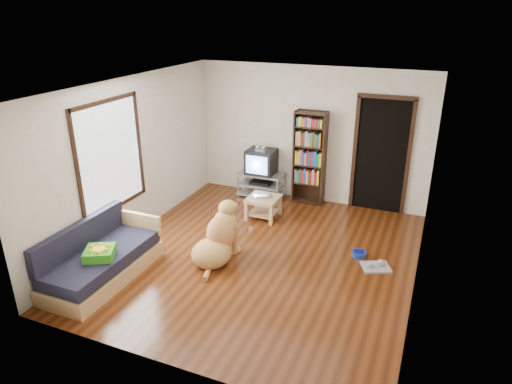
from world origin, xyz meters
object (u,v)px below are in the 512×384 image
at_px(dog_bowl, 359,254).
at_px(grey_rag, 376,267).
at_px(green_cushion, 100,253).
at_px(tv_stand, 261,184).
at_px(dog, 218,240).
at_px(bookshelf, 310,153).
at_px(laptop, 263,197).
at_px(sofa, 101,261).
at_px(coffee_table, 263,203).
at_px(crt_tv, 262,161).

xyz_separation_m(dog_bowl, grey_rag, (0.30, -0.25, -0.03)).
relative_size(green_cushion, tv_stand, 0.42).
xyz_separation_m(tv_stand, dog, (0.33, -2.57, 0.07)).
distance_m(green_cushion, bookshelf, 4.29).
bearing_deg(dog, green_cushion, -134.69).
bearing_deg(dog, grey_rag, 16.38).
bearing_deg(grey_rag, dog_bowl, 140.19).
relative_size(grey_rag, dog, 0.35).
bearing_deg(laptop, sofa, -143.34).
bearing_deg(coffee_table, grey_rag, -24.26).
relative_size(coffee_table, dog, 0.48).
distance_m(green_cushion, grey_rag, 3.94).
relative_size(sofa, dog, 1.58).
distance_m(dog_bowl, bookshelf, 2.40).
height_order(green_cushion, dog, dog).
xyz_separation_m(laptop, coffee_table, (-0.00, 0.03, -0.13)).
bearing_deg(laptop, coffee_table, 64.05).
xyz_separation_m(grey_rag, crt_tv, (-2.59, 1.92, 0.73)).
bearing_deg(tv_stand, sofa, -105.02).
bearing_deg(crt_tv, coffee_table, -66.29).
bearing_deg(dog_bowl, dog, -154.99).
bearing_deg(grey_rag, green_cushion, -151.62).
relative_size(dog_bowl, bookshelf, 0.12).
bearing_deg(bookshelf, dog_bowl, -52.49).
distance_m(dog_bowl, grey_rag, 0.39).
relative_size(tv_stand, sofa, 0.50).
bearing_deg(crt_tv, laptop, -66.95).
height_order(laptop, dog_bowl, laptop).
height_order(green_cushion, grey_rag, green_cushion).
relative_size(bookshelf, coffee_table, 3.27).
xyz_separation_m(crt_tv, dog, (0.33, -2.59, -0.40)).
relative_size(dog_bowl, coffee_table, 0.40).
xyz_separation_m(bookshelf, coffee_table, (-0.54, -1.02, -0.72)).
height_order(dog_bowl, crt_tv, crt_tv).
xyz_separation_m(laptop, crt_tv, (-0.41, 0.97, 0.33)).
height_order(crt_tv, coffee_table, crt_tv).
bearing_deg(grey_rag, sofa, -154.14).
bearing_deg(coffee_table, crt_tv, 113.71).
height_order(dog_bowl, bookshelf, bookshelf).
bearing_deg(bookshelf, sofa, -117.32).
relative_size(dog_bowl, crt_tv, 0.38).
distance_m(bookshelf, dog, 2.81).
xyz_separation_m(green_cushion, laptop, (1.26, 2.81, -0.07)).
xyz_separation_m(laptop, grey_rag, (2.18, -0.95, -0.40)).
distance_m(grey_rag, dog, 2.38).
xyz_separation_m(bookshelf, dog, (-0.62, -2.66, -0.66)).
bearing_deg(bookshelf, coffee_table, -117.80).
relative_size(laptop, sofa, 0.18).
xyz_separation_m(grey_rag, tv_stand, (-2.59, 1.90, 0.25)).
bearing_deg(tv_stand, coffee_table, -65.79).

